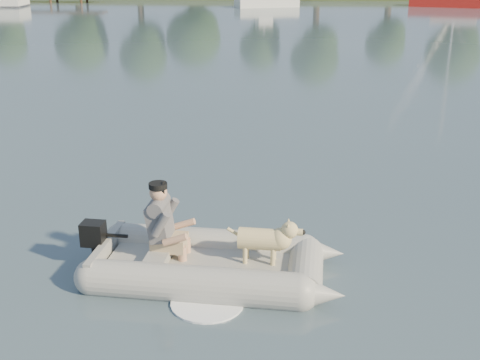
# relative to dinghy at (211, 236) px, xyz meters

# --- Properties ---
(water) EXTENTS (160.00, 160.00, 0.00)m
(water) POSITION_rel_dinghy_xyz_m (0.21, -0.20, -0.59)
(water) COLOR slate
(water) RESTS_ON ground
(dinghy) EXTENTS (4.67, 3.17, 1.38)m
(dinghy) POSITION_rel_dinghy_xyz_m (0.00, 0.00, 0.00)
(dinghy) COLOR #9A9A95
(dinghy) RESTS_ON water
(man) EXTENTS (0.76, 0.67, 1.07)m
(man) POSITION_rel_dinghy_xyz_m (-0.69, 0.10, 0.18)
(man) COLOR #5B5A5E
(man) RESTS_ON dinghy
(dog) EXTENTS (0.95, 0.39, 0.62)m
(dog) POSITION_rel_dinghy_xyz_m (0.65, 0.01, -0.07)
(dog) COLOR #D3B679
(dog) RESTS_ON dinghy
(outboard_motor) EXTENTS (0.43, 0.32, 0.79)m
(outboard_motor) POSITION_rel_dinghy_xyz_m (-1.65, 0.11, -0.28)
(outboard_motor) COLOR black
(outboard_motor) RESTS_ON dinghy
(sailboat) EXTENTS (9.14, 5.14, 12.04)m
(sailboat) POSITION_rel_dinghy_xyz_m (15.99, 48.93, -0.06)
(sailboat) COLOR red
(sailboat) RESTS_ON water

